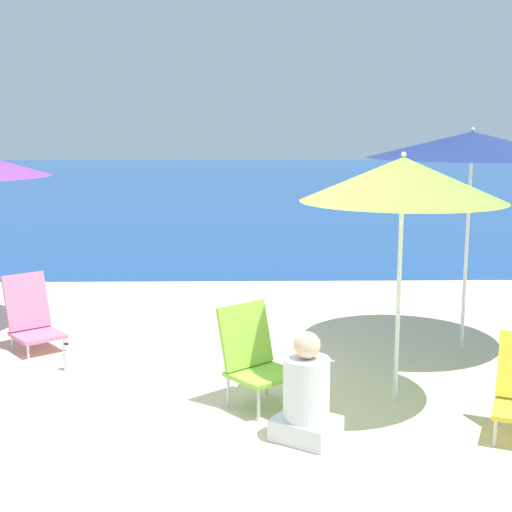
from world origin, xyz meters
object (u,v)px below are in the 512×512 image
Objects in this scene: water_bottle at (67,359)px; beach_umbrella_lime at (403,180)px; beach_chair_pink at (32,317)px; beach_umbrella_navy at (472,145)px; beach_chair_lime at (254,354)px; person_seated_near at (306,397)px.

beach_umbrella_lime is at bearing -15.62° from water_bottle.
beach_umbrella_navy is at bearing -38.59° from beach_chair_pink.
beach_chair_lime is (2.25, -1.55, 0.09)m from beach_chair_pink.
beach_chair_pink is at bearing 82.68° from person_seated_near.
beach_chair_lime reaches higher than water_bottle.
person_seated_near is (2.62, -2.25, -0.00)m from beach_chair_pink.
beach_chair_pink is 0.90m from water_bottle.
water_bottle is (-3.91, -0.66, -1.96)m from beach_umbrella_navy.
beach_chair_lime is 1.01× the size of person_seated_near.
beach_umbrella_navy is 2.77× the size of person_seated_near.
beach_chair_lime reaches higher than beach_chair_pink.
beach_umbrella_lime is (-1.01, -1.47, -0.23)m from beach_umbrella_navy.
beach_umbrella_navy is at bearing -6.11° from person_seated_near.
beach_umbrella_lime is 3.48m from water_bottle.
beach_umbrella_lime is 1.84m from beach_chair_lime.
beach_umbrella_lime is at bearing -61.89° from beach_chair_pink.
person_seated_near is at bearing -78.68° from beach_chair_pink.
beach_chair_lime is at bearing -145.31° from beach_umbrella_navy.
beach_umbrella_lime is 1.86m from person_seated_near.
beach_chair_pink is 2.74m from beach_chair_lime.
person_seated_near is (-1.81, -2.21, -1.74)m from beach_umbrella_navy.
beach_umbrella_navy is 4.77m from beach_chair_pink.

